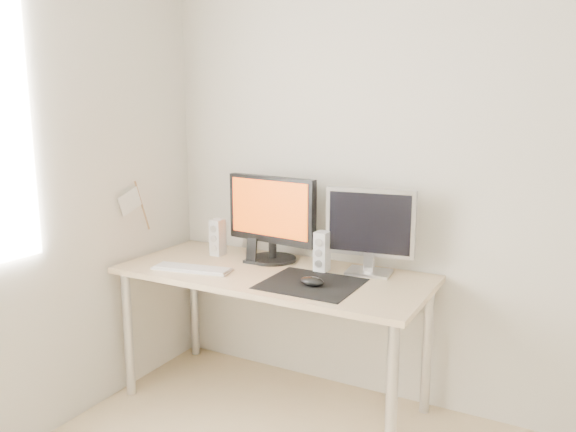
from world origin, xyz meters
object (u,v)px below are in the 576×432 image
(phone_dock, at_px, (252,255))
(desk, at_px, (273,286))
(second_monitor, at_px, (370,227))
(speaker_left, at_px, (218,237))
(mouse, at_px, (312,281))
(main_monitor, at_px, (271,215))
(keyboard, at_px, (192,269))
(speaker_right, at_px, (322,251))

(phone_dock, bearing_deg, desk, -26.63)
(second_monitor, distance_m, speaker_left, 0.90)
(second_monitor, height_order, speaker_left, second_monitor)
(mouse, distance_m, speaker_left, 0.77)
(desk, relative_size, main_monitor, 2.90)
(mouse, relative_size, main_monitor, 0.22)
(mouse, bearing_deg, keyboard, -175.71)
(desk, distance_m, phone_dock, 0.24)
(main_monitor, bearing_deg, second_monitor, 2.43)
(desk, bearing_deg, speaker_left, 162.51)
(speaker_left, xyz_separation_m, phone_dock, (0.26, -0.05, -0.06))
(desk, distance_m, speaker_left, 0.49)
(main_monitor, distance_m, speaker_left, 0.37)
(mouse, distance_m, keyboard, 0.67)
(desk, bearing_deg, phone_dock, 153.37)
(speaker_right, distance_m, phone_dock, 0.41)
(main_monitor, bearing_deg, speaker_left, -173.47)
(mouse, distance_m, second_monitor, 0.42)
(keyboard, bearing_deg, phone_dock, 52.94)
(second_monitor, relative_size, phone_dock, 3.33)
(mouse, distance_m, desk, 0.33)
(second_monitor, distance_m, keyboard, 0.94)
(desk, height_order, speaker_right, speaker_right)
(speaker_right, distance_m, keyboard, 0.68)
(speaker_left, xyz_separation_m, speaker_right, (0.66, -0.01, 0.00))
(keyboard, height_order, phone_dock, phone_dock)
(second_monitor, xyz_separation_m, phone_dock, (-0.63, -0.11, -0.20))
(main_monitor, height_order, speaker_left, main_monitor)
(speaker_right, bearing_deg, speaker_left, 179.28)
(speaker_left, bearing_deg, keyboard, -79.74)
(mouse, bearing_deg, phone_dock, 155.33)
(speaker_left, height_order, keyboard, speaker_left)
(speaker_right, height_order, keyboard, speaker_right)
(mouse, relative_size, keyboard, 0.28)
(phone_dock, bearing_deg, keyboard, -127.06)
(desk, bearing_deg, keyboard, -155.69)
(main_monitor, bearing_deg, phone_dock, -131.91)
(main_monitor, distance_m, second_monitor, 0.56)
(desk, height_order, speaker_left, speaker_left)
(main_monitor, distance_m, phone_dock, 0.24)
(main_monitor, distance_m, speaker_right, 0.36)
(mouse, xyz_separation_m, speaker_left, (-0.72, 0.26, 0.08))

